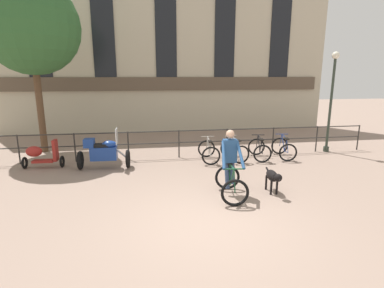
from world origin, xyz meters
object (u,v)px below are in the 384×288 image
Objects in this scene: parked_bicycle_mid_right at (259,149)px; street_lamp at (331,97)px; parked_motorcycle at (103,152)px; dog at (273,177)px; parked_scooter at (41,155)px; cyclist_with_bike at (230,167)px; parked_bicycle_far_end at (284,148)px; parked_bicycle_mid_left at (234,150)px; parked_bicycle_near_lamp at (209,151)px.

street_lamp reaches higher than parked_bicycle_mid_right.
street_lamp is (8.70, 0.94, 1.66)m from parked_motorcycle.
parked_bicycle_mid_right is 0.31× the size of street_lamp.
parked_scooter is at bearing 156.30° from dog.
cyclist_with_bike is 6.59m from street_lamp.
dog is at bearing 68.83° from parked_bicycle_far_end.
parked_bicycle_mid_right is at bearing 170.68° from parked_bicycle_mid_left.
street_lamp is (4.08, 0.60, 1.86)m from parked_bicycle_mid_left.
parked_bicycle_mid_left is (0.97, 0.00, -0.00)m from parked_bicycle_near_lamp.
dog is 0.82× the size of parked_bicycle_mid_left.
parked_bicycle_mid_right is (0.96, -0.00, 0.00)m from parked_bicycle_mid_left.
parked_scooter is (-5.58, 3.26, -0.30)m from cyclist_with_bike.
parked_bicycle_mid_left is at bearing -84.08° from parked_motorcycle.
dog is at bearing 81.74° from parked_bicycle_mid_left.
parked_bicycle_mid_right is at bearing 76.89° from dog.
parked_bicycle_mid_left is (4.61, 0.33, -0.20)m from parked_motorcycle.
parked_bicycle_near_lamp is at bearing 109.96° from dog.
parked_scooter is at bearing -177.09° from street_lamp.
cyclist_with_bike is at bearing 66.56° from parked_bicycle_mid_right.
parked_scooter is (-2.06, 0.39, -0.10)m from parked_motorcycle.
street_lamp reaches higher than parked_motorcycle.
cyclist_with_bike is at bearing -118.24° from parked_scooter.
cyclist_with_bike is 1.49× the size of parked_bicycle_near_lamp.
parked_scooter is at bearing 8.36° from parked_bicycle_far_end.
parked_bicycle_near_lamp reaches higher than dog.
parked_bicycle_mid_right is (5.58, 0.33, -0.20)m from parked_motorcycle.
parked_bicycle_mid_left is 0.31× the size of street_lamp.
parked_bicycle_mid_right is (1.93, 0.00, 0.00)m from parked_bicycle_near_lamp.
cyclist_with_bike reaches higher than parked_motorcycle.
parked_bicycle_mid_right is at bearing -84.79° from parked_motorcycle.
parked_motorcycle is 4.63m from parked_bicycle_mid_left.
cyclist_with_bike is 1.41× the size of parked_bicycle_mid_left.
parked_bicycle_far_end is at bearing -164.35° from street_lamp.
parked_bicycle_mid_left is 4.53m from street_lamp.
parked_bicycle_mid_left reaches higher than dog.
parked_motorcycle reaches higher than dog.
dog is at bearing 4.10° from cyclist_with_bike.
parked_bicycle_mid_right reaches higher than dog.
parked_bicycle_mid_left and parked_bicycle_far_end have the same top height.
parked_motorcycle is 1.40× the size of parked_bicycle_mid_right.
parked_motorcycle is 5.59m from parked_bicycle_mid_right.
parked_bicycle_near_lamp is 5.71m from parked_scooter.
parked_motorcycle is at bearing -173.85° from street_lamp.
cyclist_with_bike is 3.41m from parked_bicycle_mid_left.
street_lamp is (5.18, 3.81, 1.46)m from cyclist_with_bike.
cyclist_with_bike is 1.20m from dog.
parked_bicycle_near_lamp is (3.65, 0.33, -0.20)m from parked_motorcycle.
parked_bicycle_mid_right is 7.64m from parked_scooter.
dog is at bearing -114.09° from parked_scooter.
parked_bicycle_near_lamp and parked_bicycle_mid_right have the same top height.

